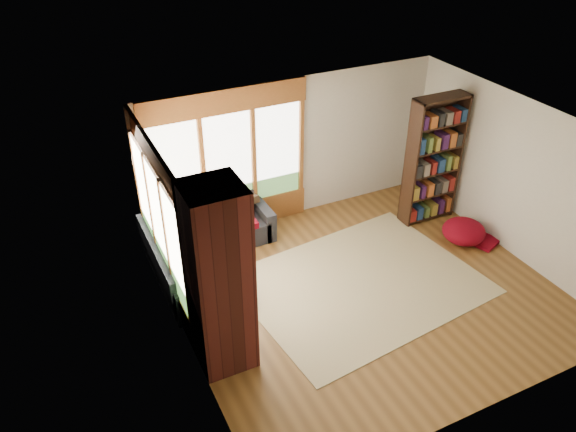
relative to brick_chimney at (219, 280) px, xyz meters
name	(u,v)px	position (x,y,z in m)	size (l,w,h in m)	color
floor	(364,290)	(2.40, 0.35, -1.30)	(5.50, 5.50, 0.00)	brown
ceiling	(379,134)	(2.40, 0.35, 1.30)	(5.50, 5.50, 0.00)	white
wall_back	(293,150)	(2.40, 2.85, 0.00)	(5.50, 0.04, 2.60)	silver
wall_front	(499,332)	(2.40, -2.15, 0.00)	(5.50, 0.04, 2.60)	silver
wall_left	(183,272)	(-0.35, 0.35, 0.00)	(0.04, 5.00, 2.60)	silver
wall_right	(517,178)	(5.15, 0.35, 0.00)	(0.04, 5.00, 2.60)	silver
windows_back	(229,162)	(1.20, 2.82, 0.05)	(2.82, 0.10, 1.90)	#955726
windows_left	(159,220)	(-0.32, 1.55, 0.05)	(0.10, 2.62, 1.90)	#955726
roller_blind	(143,169)	(-0.29, 2.38, 0.45)	(0.03, 0.72, 0.90)	#6E8A55
brick_chimney	(219,280)	(0.00, 0.00, 0.00)	(0.70, 0.70, 2.60)	#471914
sectional_sofa	(206,249)	(0.45, 2.05, -1.00)	(2.20, 2.20, 0.80)	black
area_rug	(361,283)	(2.44, 0.51, -1.29)	(3.54, 2.71, 0.01)	beige
bookshelf	(433,160)	(4.54, 1.65, -0.13)	(1.00, 0.33, 2.33)	black
pouf	(464,231)	(4.64, 0.74, -1.09)	(0.73, 0.73, 0.40)	maroon
dog_tan	(226,216)	(0.85, 2.12, -0.53)	(0.91, 0.62, 0.47)	olive
dog_brindle	(223,252)	(0.48, 1.27, -0.57)	(0.72, 0.79, 0.38)	#3E2B19
throw_pillows	(208,221)	(0.53, 2.10, -0.52)	(1.98, 1.68, 0.45)	#342619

